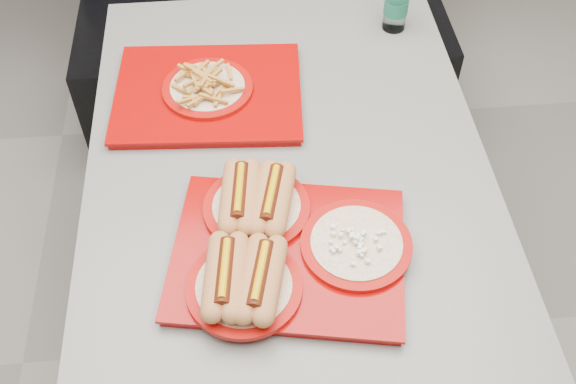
{
  "coord_description": "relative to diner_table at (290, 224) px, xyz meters",
  "views": [
    {
      "loc": [
        -0.09,
        -0.97,
        1.86
      ],
      "look_at": [
        -0.01,
        -0.1,
        0.83
      ],
      "focal_mm": 42.0,
      "sensor_mm": 36.0,
      "label": 1
    }
  ],
  "objects": [
    {
      "name": "ground",
      "position": [
        0.0,
        0.0,
        -0.58
      ],
      "size": [
        6.0,
        6.0,
        0.0
      ],
      "primitive_type": "plane",
      "color": "gray",
      "rests_on": "ground"
    },
    {
      "name": "diner_table",
      "position": [
        0.0,
        0.0,
        0.0
      ],
      "size": [
        0.92,
        1.42,
        0.75
      ],
      "color": "black",
      "rests_on": "ground"
    },
    {
      "name": "booth_bench",
      "position": [
        0.0,
        1.09,
        -0.18
      ],
      "size": [
        1.3,
        0.57,
        1.35
      ],
      "color": "black",
      "rests_on": "ground"
    },
    {
      "name": "tray_near",
      "position": [
        -0.04,
        -0.2,
        0.2
      ],
      "size": [
        0.51,
        0.44,
        0.1
      ],
      "rotation": [
        0.0,
        0.0,
        -0.18
      ],
      "color": "#970604",
      "rests_on": "diner_table"
    },
    {
      "name": "tray_far",
      "position": [
        -0.17,
        0.28,
        0.19
      ],
      "size": [
        0.47,
        0.38,
        0.09
      ],
      "rotation": [
        0.0,
        0.0,
        -0.06
      ],
      "color": "#970604",
      "rests_on": "diner_table"
    }
  ]
}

